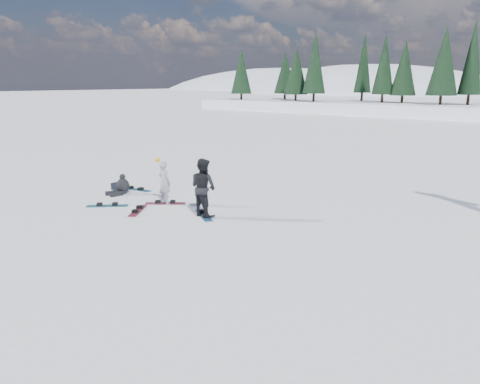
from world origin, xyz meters
name	(u,v)px	position (x,y,z in m)	size (l,w,h in m)	color
ground	(183,217)	(0.00, 0.00, 0.00)	(420.00, 420.00, 0.00)	white
snowboarder_woman	(164,182)	(-1.76, 0.77, 0.82)	(0.62, 0.43, 1.76)	gray
snowboarder_man	(203,187)	(0.45, 0.53, 0.99)	(0.97, 0.75, 1.99)	black
seated_rider	(122,186)	(-4.35, 0.76, 0.32)	(0.72, 1.05, 0.82)	black
gear_bag	(117,187)	(-5.05, 1.02, 0.15)	(0.45, 0.30, 0.30)	black
snowboard_woman	(165,203)	(-1.76, 0.77, 0.01)	(1.50, 0.28, 0.03)	#9F2245
snowboard_man	(204,215)	(0.45, 0.53, 0.01)	(1.50, 0.28, 0.03)	navy
snowboard_loose_a	(107,206)	(-3.16, -0.81, 0.01)	(1.50, 0.28, 0.03)	teal
snowboard_loose_b	(138,211)	(-1.76, -0.54, 0.01)	(1.50, 0.28, 0.03)	maroon
snowboard_loose_c	(136,189)	(-4.49, 1.55, 0.01)	(1.50, 0.28, 0.03)	#1A7090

